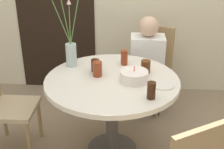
# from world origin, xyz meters

# --- Properties ---
(doorway_panel) EXTENTS (0.90, 0.01, 2.05)m
(doorway_panel) POSITION_xyz_m (-0.73, 1.23, 1.02)
(doorway_panel) COLOR black
(doorway_panel) RESTS_ON ground_plane
(dining_table) EXTENTS (1.09, 1.09, 0.71)m
(dining_table) POSITION_xyz_m (0.00, 0.00, 0.59)
(dining_table) COLOR silver
(dining_table) RESTS_ON ground_plane
(chair_left_flank) EXTENTS (0.53, 0.53, 0.89)m
(chair_left_flank) POSITION_xyz_m (0.38, 0.86, 0.49)
(chair_left_flank) COLOR tan
(chair_left_flank) RESTS_ON ground_plane
(chair_near_front) EXTENTS (0.40, 0.40, 0.89)m
(chair_near_front) POSITION_xyz_m (-0.94, -0.01, 0.49)
(chair_near_front) COLOR tan
(chair_near_front) RESTS_ON ground_plane
(birthday_cake) EXTENTS (0.23, 0.23, 0.13)m
(birthday_cake) POSITION_xyz_m (0.18, -0.02, 0.76)
(birthday_cake) COLOR white
(birthday_cake) RESTS_ON dining_table
(flower_vase) EXTENTS (0.28, 0.20, 0.70)m
(flower_vase) POSITION_xyz_m (-0.38, 0.25, 0.93)
(flower_vase) COLOR #B2C6C1
(flower_vase) RESTS_ON dining_table
(side_plate) EXTENTS (0.18, 0.18, 0.01)m
(side_plate) POSITION_xyz_m (0.40, -0.09, 0.72)
(side_plate) COLOR silver
(side_plate) RESTS_ON dining_table
(drink_glass_0) EXTENTS (0.08, 0.08, 0.11)m
(drink_glass_0) POSITION_xyz_m (0.27, 0.14, 0.77)
(drink_glass_0) COLOR #51280F
(drink_glass_0) RESTS_ON dining_table
(drink_glass_1) EXTENTS (0.06, 0.06, 0.13)m
(drink_glass_1) POSITION_xyz_m (0.30, -0.29, 0.78)
(drink_glass_1) COLOR #33190C
(drink_glass_1) RESTS_ON dining_table
(drink_glass_2) EXTENTS (0.06, 0.06, 0.13)m
(drink_glass_2) POSITION_xyz_m (0.09, 0.30, 0.78)
(drink_glass_2) COLOR maroon
(drink_glass_2) RESTS_ON dining_table
(drink_glass_3) EXTENTS (0.07, 0.07, 0.10)m
(drink_glass_3) POSITION_xyz_m (-0.15, 0.14, 0.77)
(drink_glass_3) COLOR #33190C
(drink_glass_3) RESTS_ON dining_table
(drink_glass_4) EXTENTS (0.08, 0.08, 0.12)m
(drink_glass_4) POSITION_xyz_m (-0.12, 0.05, 0.78)
(drink_glass_4) COLOR maroon
(drink_glass_4) RESTS_ON dining_table
(person_boy) EXTENTS (0.34, 0.24, 1.05)m
(person_boy) POSITION_xyz_m (0.31, 0.71, 0.49)
(person_boy) COLOR #383333
(person_boy) RESTS_ON ground_plane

